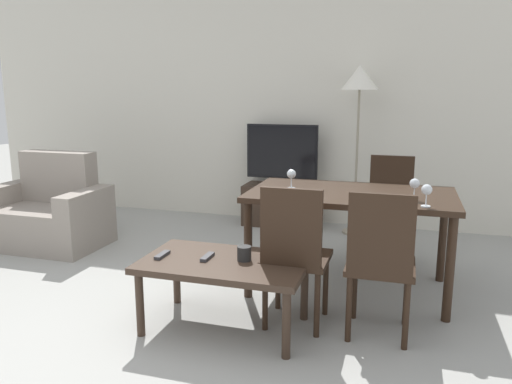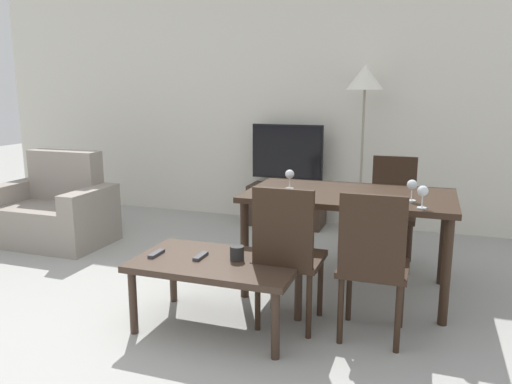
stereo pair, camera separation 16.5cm
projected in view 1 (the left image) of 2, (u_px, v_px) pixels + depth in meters
name	position (u px, v px, depth m)	size (l,w,h in m)	color
ground_plane	(95.00, 354.00, 2.82)	(18.00, 18.00, 0.00)	#9E9E99
wall_back	(259.00, 101.00, 5.62)	(7.01, 0.06, 2.70)	silver
armchair	(47.00, 214.00, 4.79)	(1.12, 0.70, 0.88)	gray
tv_stand	(281.00, 205.00, 5.50)	(0.82, 0.38, 0.44)	#38281E
tv	(282.00, 155.00, 5.39)	(0.78, 0.27, 0.66)	black
coffee_table	(225.00, 268.00, 3.08)	(1.02, 0.61, 0.44)	#38281E
dining_table	(351.00, 203.00, 3.63)	(1.47, 0.85, 0.74)	black
dining_chair_near	(294.00, 250.00, 3.05)	(0.40, 0.40, 0.91)	black
dining_chair_far	(390.00, 204.00, 4.28)	(0.40, 0.40, 0.91)	black
dining_chair_near_right	(380.00, 259.00, 2.91)	(0.40, 0.40, 0.91)	black
floor_lamp	(360.00, 86.00, 4.92)	(0.37, 0.37, 1.71)	gray
remote_primary	(162.00, 255.00, 3.13)	(0.04, 0.15, 0.02)	#38383D
remote_secondary	(207.00, 257.00, 3.09)	(0.04, 0.15, 0.02)	#38383D
cup_white_near	(244.00, 253.00, 3.05)	(0.09, 0.09, 0.09)	black
wine_glass_left	(291.00, 175.00, 3.72)	(0.07, 0.07, 0.15)	silver
wine_glass_center	(427.00, 191.00, 3.14)	(0.07, 0.07, 0.15)	silver
wine_glass_right	(415.00, 185.00, 3.34)	(0.07, 0.07, 0.15)	silver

